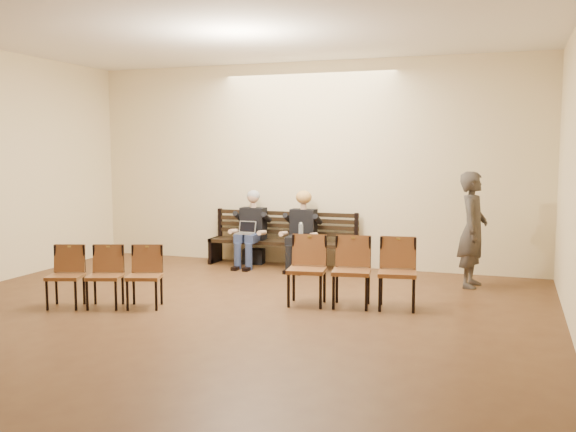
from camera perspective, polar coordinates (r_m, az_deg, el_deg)
name	(u,v)px	position (r m, az deg, el deg)	size (l,w,h in m)	color
ground	(161,347)	(6.83, -11.24, -11.34)	(10.00, 10.00, 0.00)	brown
room_walls	(193,102)	(7.22, -8.44, 10.03)	(8.02, 10.01, 3.51)	beige
bench	(282,254)	(11.04, -0.57, -3.36)	(2.60, 0.90, 0.45)	black
seated_man	(251,230)	(11.06, -3.29, -1.22)	(0.53, 0.73, 1.27)	black
seated_woman	(302,233)	(10.75, 1.22, -1.53)	(0.53, 0.73, 1.22)	black
laptop	(245,235)	(10.88, -3.88, -1.73)	(0.30, 0.24, 0.22)	silver
water_bottle	(301,238)	(10.46, 1.15, -1.94)	(0.08, 0.08, 0.25)	silver
bag	(254,256)	(11.35, -3.06, -3.59)	(0.36, 0.25, 0.26)	black
passerby	(473,221)	(9.72, 16.13, -0.42)	(0.71, 0.47, 1.95)	#3B3530
chair_row_front	(351,272)	(8.26, 5.66, -4.96)	(1.63, 0.50, 0.91)	brown
chair_row_back	(105,277)	(8.53, -15.97, -5.21)	(1.43, 0.43, 0.79)	brown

